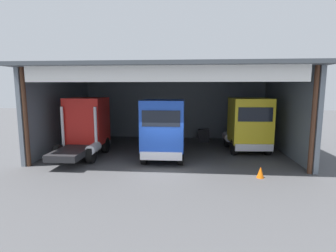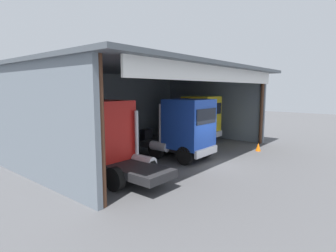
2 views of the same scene
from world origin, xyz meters
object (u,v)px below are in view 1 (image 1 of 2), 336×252
(truck_red_center_right_bay, at_px, (86,126))
(truck_yellow_left_bay, at_px, (248,124))
(tool_cart, at_px, (203,136))
(traffic_cone, at_px, (260,172))
(truck_blue_center_bay, at_px, (163,129))
(oil_drum, at_px, (148,134))

(truck_red_center_right_bay, distance_m, truck_yellow_left_bay, 10.70)
(tool_cart, height_order, traffic_cone, tool_cart)
(truck_yellow_left_bay, bearing_deg, truck_red_center_right_bay, 6.09)
(truck_blue_center_bay, relative_size, oil_drum, 5.29)
(truck_red_center_right_bay, distance_m, oil_drum, 6.79)
(truck_blue_center_bay, xyz_separation_m, tool_cart, (2.67, 5.90, -1.42))
(truck_yellow_left_bay, height_order, tool_cart, truck_yellow_left_bay)
(truck_red_center_right_bay, relative_size, tool_cart, 5.28)
(truck_red_center_right_bay, xyz_separation_m, traffic_cone, (10.12, -3.55, -1.63))
(truck_yellow_left_bay, bearing_deg, truck_blue_center_bay, 23.07)
(truck_blue_center_bay, distance_m, truck_yellow_left_bay, 6.09)
(tool_cart, bearing_deg, oil_drum, 168.80)
(tool_cart, bearing_deg, traffic_cone, -74.44)
(truck_red_center_right_bay, height_order, oil_drum, truck_red_center_right_bay)
(truck_blue_center_bay, bearing_deg, tool_cart, -114.90)
(truck_red_center_right_bay, height_order, tool_cart, truck_red_center_right_bay)
(tool_cart, bearing_deg, truck_yellow_left_bay, -48.94)
(oil_drum, xyz_separation_m, traffic_cone, (7.01, -9.40, -0.15))
(truck_red_center_right_bay, relative_size, traffic_cone, 9.42)
(truck_red_center_right_bay, distance_m, truck_blue_center_bay, 5.19)
(truck_yellow_left_bay, xyz_separation_m, traffic_cone, (-0.44, -5.26, -1.63))
(truck_yellow_left_bay, distance_m, traffic_cone, 5.53)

